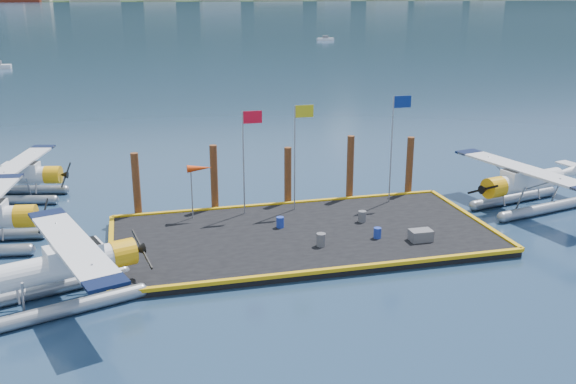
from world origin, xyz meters
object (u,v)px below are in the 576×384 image
object	(u,v)px
seaplane_a	(65,269)
drum_2	(362,216)
drum_0	(280,222)
seaplane_d	(525,185)
windsock	(199,169)
piling_3	(350,170)
flagpole_blue	(395,133)
drum_3	(321,240)
piling_0	(137,187)
piling_2	(288,178)
flagpole_yellow	(298,141)
flagpole_red	(247,146)
piling_4	(409,168)
seaplane_c	(16,178)
drum_1	(377,233)
crate	(421,235)
piling_1	(214,180)

from	to	relation	value
seaplane_a	drum_2	distance (m)	16.31
drum_0	seaplane_d	bearing A→B (deg)	1.72
windsock	piling_3	size ratio (longest dim) A/B	0.73
flagpole_blue	windsock	world-z (taller)	flagpole_blue
drum_3	piling_0	size ratio (longest dim) A/B	0.17
windsock	drum_0	bearing A→B (deg)	-34.31
windsock	piling_3	distance (m)	9.72
piling_2	piling_3	size ratio (longest dim) A/B	0.88
seaplane_a	flagpole_yellow	xyz separation A→B (m)	(12.42, 8.41, 2.97)
flagpole_red	piling_4	distance (m)	11.17
seaplane_c	flagpole_blue	world-z (taller)	flagpole_blue
seaplane_d	drum_1	xyz separation A→B (m)	(-10.82, -3.25, -0.89)
flagpole_blue	seaplane_d	bearing A→B (deg)	-16.47
seaplane_a	drum_2	size ratio (longest dim) A/B	15.78
piling_2	piling_0	bearing A→B (deg)	180.00
seaplane_a	piling_2	distance (m)	15.80
seaplane_a	windsock	world-z (taller)	seaplane_a
crate	flagpole_red	xyz separation A→B (m)	(-7.88, 6.40, 3.71)
piling_0	piling_4	bearing A→B (deg)	0.00
seaplane_d	piling_2	bearing A→B (deg)	61.48
piling_1	seaplane_c	bearing A→B (deg)	153.84
piling_1	piling_3	size ratio (longest dim) A/B	0.98
seaplane_d	seaplane_c	bearing A→B (deg)	59.28
seaplane_d	crate	distance (m)	9.74
drum_0	piling_3	distance (m)	7.17
seaplane_d	piling_4	world-z (taller)	piling_4
drum_1	piling_1	distance (m)	10.47
seaplane_a	drum_3	bearing A→B (deg)	83.42
drum_1	piling_2	bearing A→B (deg)	113.15
drum_0	drum_3	world-z (taller)	drum_3
drum_2	seaplane_d	bearing A→B (deg)	3.86
drum_0	drum_2	xyz separation A→B (m)	(4.66, -0.26, 0.02)
flagpole_yellow	piling_0	world-z (taller)	flagpole_yellow
piling_2	piling_3	world-z (taller)	piling_3
drum_0	piling_2	xyz separation A→B (m)	(1.53, 4.33, 1.20)
piling_3	seaplane_d	bearing A→B (deg)	-21.41
piling_0	piling_1	world-z (taller)	piling_1
seaplane_d	drum_2	world-z (taller)	seaplane_d
seaplane_a	crate	xyz separation A→B (m)	(17.30, 2.01, -0.86)
drum_3	crate	bearing A→B (deg)	-6.00
seaplane_a	flagpole_red	distance (m)	12.95
seaplane_d	flagpole_blue	bearing A→B (deg)	60.59
drum_2	crate	bearing A→B (deg)	-60.26
flagpole_blue	piling_4	xyz separation A→B (m)	(1.80, 1.60, -2.69)
drum_2	piling_1	distance (m)	9.02
piling_1	piling_4	distance (m)	12.50
crate	flagpole_blue	size ratio (longest dim) A/B	0.18
crate	drum_2	bearing A→B (deg)	119.74
flagpole_blue	piling_0	size ratio (longest dim) A/B	1.62
seaplane_c	drum_1	world-z (taller)	seaplane_c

